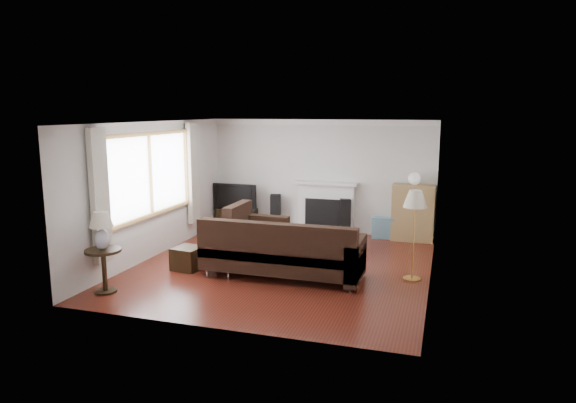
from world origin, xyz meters
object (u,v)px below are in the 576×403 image
(coffee_table, at_px, (323,242))
(floor_lamp, at_px, (414,236))
(bookshelf, at_px, (413,213))
(sectional_sofa, at_px, (283,249))
(side_table, at_px, (104,271))
(tv_stand, at_px, (237,218))

(coffee_table, height_order, floor_lamp, floor_lamp)
(bookshelf, relative_size, floor_lamp, 0.81)
(sectional_sofa, bearing_deg, side_table, -146.84)
(sectional_sofa, bearing_deg, floor_lamp, 12.23)
(sectional_sofa, height_order, floor_lamp, floor_lamp)
(side_table, bearing_deg, tv_stand, 87.17)
(side_table, bearing_deg, bookshelf, 47.46)
(tv_stand, xyz_separation_m, bookshelf, (3.97, 0.02, 0.37))
(coffee_table, bearing_deg, floor_lamp, -36.55)
(sectional_sofa, distance_m, side_table, 2.77)
(floor_lamp, height_order, side_table, floor_lamp)
(bookshelf, distance_m, sectional_sofa, 3.58)
(bookshelf, distance_m, side_table, 6.20)
(floor_lamp, xyz_separation_m, side_table, (-4.37, -1.96, -0.40))
(bookshelf, bearing_deg, side_table, -132.54)
(bookshelf, bearing_deg, floor_lamp, -86.07)
(tv_stand, bearing_deg, coffee_table, -30.52)
(floor_lamp, bearing_deg, side_table, -155.84)
(bookshelf, xyz_separation_m, side_table, (-4.19, -4.57, -0.26))
(sectional_sofa, height_order, coffee_table, sectional_sofa)
(floor_lamp, bearing_deg, tv_stand, 148.00)
(tv_stand, height_order, sectional_sofa, sectional_sofa)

